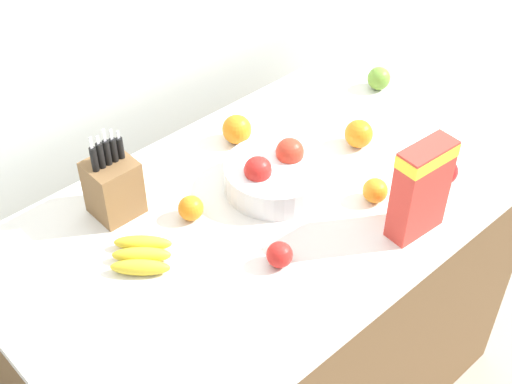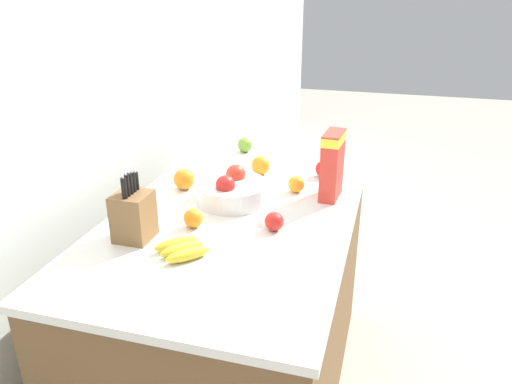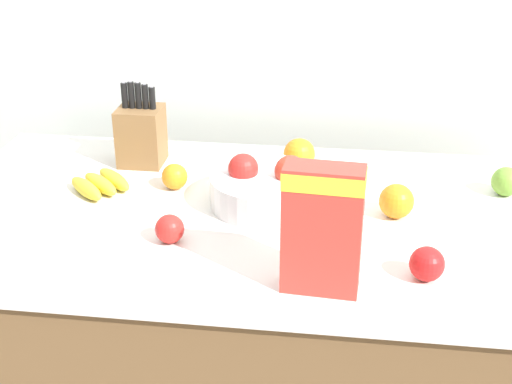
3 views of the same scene
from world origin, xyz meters
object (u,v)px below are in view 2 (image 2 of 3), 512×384
object	(u,v)px
cereal_box	(332,162)
apple_by_knife_block	(274,221)
knife_block	(133,215)
orange_back_center	(261,165)
orange_near_bowl	(184,179)
fruit_bowl	(232,190)
orange_by_cereal	(193,218)
orange_mid_left	(296,184)
banana_bunch	(182,249)
apple_middle	(245,145)
apple_leftmost	(323,169)

from	to	relation	value
cereal_box	apple_by_knife_block	distance (m)	0.40
knife_block	orange_back_center	xyz separation A→B (m)	(0.71, -0.25, -0.05)
orange_near_bowl	fruit_bowl	bearing A→B (deg)	-105.48
orange_by_cereal	orange_back_center	world-z (taller)	orange_back_center
orange_mid_left	orange_by_cereal	bearing A→B (deg)	145.38
fruit_bowl	orange_near_bowl	size ratio (longest dim) A/B	3.18
fruit_bowl	banana_bunch	size ratio (longest dim) A/B	1.44
cereal_box	orange_mid_left	bearing A→B (deg)	89.50
apple_middle	orange_near_bowl	distance (m)	0.56
fruit_bowl	orange_near_bowl	distance (m)	0.24
knife_block	orange_back_center	size ratio (longest dim) A/B	3.21
orange_by_cereal	orange_mid_left	world-z (taller)	same
apple_by_knife_block	orange_back_center	size ratio (longest dim) A/B	0.79
fruit_bowl	apple_by_knife_block	xyz separation A→B (m)	(-0.20, -0.22, -0.01)
apple_middle	orange_near_bowl	bearing A→B (deg)	169.66
apple_leftmost	orange_near_bowl	size ratio (longest dim) A/B	0.83
apple_middle	apple_leftmost	world-z (taller)	apple_middle
cereal_box	orange_back_center	bearing A→B (deg)	67.88
apple_middle	orange_near_bowl	size ratio (longest dim) A/B	0.85
apple_leftmost	orange_by_cereal	distance (m)	0.73
banana_bunch	apple_middle	bearing A→B (deg)	6.12
orange_near_bowl	orange_by_cereal	bearing A→B (deg)	-151.44
fruit_bowl	orange_near_bowl	bearing A→B (deg)	74.52
orange_near_bowl	orange_back_center	bearing A→B (deg)	-45.68
orange_by_cereal	orange_mid_left	xyz separation A→B (m)	(0.42, -0.29, 0.00)
banana_bunch	apple_middle	distance (m)	1.06
cereal_box	orange_by_cereal	bearing A→B (deg)	137.21
knife_block	apple_by_knife_block	xyz separation A→B (m)	(0.19, -0.44, -0.05)
fruit_bowl	apple_leftmost	world-z (taller)	fruit_bowl
apple_middle	orange_mid_left	distance (m)	0.57
apple_leftmost	orange_by_cereal	bearing A→B (deg)	149.39
orange_by_cereal	orange_mid_left	distance (m)	0.51
knife_block	banana_bunch	world-z (taller)	knife_block
apple_by_knife_block	orange_back_center	bearing A→B (deg)	20.46
apple_leftmost	orange_mid_left	size ratio (longest dim) A/B	1.06
apple_by_knife_block	orange_by_cereal	world-z (taller)	orange_by_cereal
fruit_bowl	cereal_box	bearing A→B (deg)	-67.55
orange_by_cereal	apple_by_knife_block	bearing A→B (deg)	-78.93
orange_back_center	orange_mid_left	bearing A→B (deg)	-128.44
knife_block	apple_middle	xyz separation A→B (m)	(1.00, -0.09, -0.05)
orange_by_cereal	orange_near_bowl	xyz separation A→B (m)	(0.32, 0.17, 0.01)
banana_bunch	orange_near_bowl	size ratio (longest dim) A/B	2.21
cereal_box	apple_middle	size ratio (longest dim) A/B	3.56
apple_leftmost	orange_mid_left	bearing A→B (deg)	158.54
banana_bunch	orange_back_center	distance (m)	0.77
apple_by_knife_block	orange_back_center	distance (m)	0.55
orange_mid_left	fruit_bowl	bearing A→B (deg)	126.09
fruit_bowl	orange_back_center	xyz separation A→B (m)	(0.32, -0.03, -0.00)
knife_block	orange_mid_left	bearing A→B (deg)	-39.11
banana_bunch	orange_by_cereal	distance (m)	0.20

